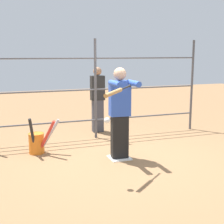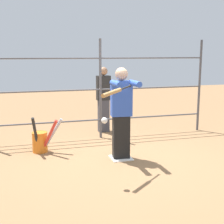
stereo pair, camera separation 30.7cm
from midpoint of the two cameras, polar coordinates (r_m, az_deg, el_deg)
ground_plane at (r=6.17m, az=-0.06°, el=-8.45°), size 24.00×24.00×0.00m
home_plate at (r=6.16m, az=-0.06°, el=-8.37°), size 0.40×0.40×0.02m
fence_backstop at (r=7.40m, az=-4.23°, el=4.12°), size 5.38×0.06×2.36m
batter at (r=5.91m, az=-0.01°, el=0.26°), size 0.45×0.62×1.76m
baseball_bat_swinging at (r=4.96m, az=-1.12°, el=3.72°), size 0.68×0.61×0.13m
softball_in_flight at (r=4.72m, az=-2.77°, el=-1.59°), size 0.10×0.10×0.10m
bat_bucket at (r=6.59m, az=-14.77°, el=-5.33°), size 0.65×0.58×0.78m
bystander_behind_fence at (r=8.04m, az=-3.75°, el=2.48°), size 0.35×0.22×1.68m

